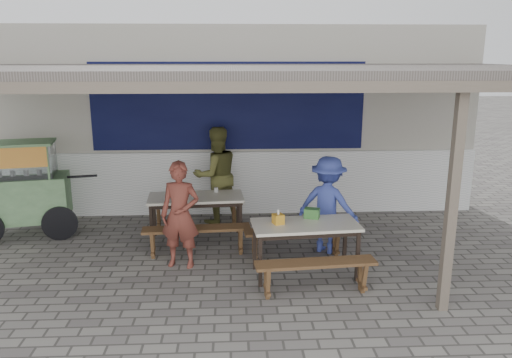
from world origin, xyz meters
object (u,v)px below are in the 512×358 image
object	(u,v)px
bench_right_street	(316,270)
vendor_cart	(23,186)
bench_left_wall	(196,208)
table_left	(196,201)
patron_right_table	(328,205)
tissue_box	(278,219)
condiment_jar	(216,190)
donation_box	(312,213)
table_right	(305,229)
bench_right_wall	(296,236)
condiment_bowl	(176,194)
patron_street_side	(180,215)
patron_wall_side	(216,175)
bench_left_street	(197,234)

from	to	relation	value
bench_right_street	vendor_cart	bearing A→B (deg)	147.36
bench_left_wall	vendor_cart	world-z (taller)	vendor_cart
table_left	patron_right_table	bearing A→B (deg)	-19.53
patron_right_table	tissue_box	bearing A→B (deg)	76.24
vendor_cart	tissue_box	xyz separation A→B (m)	(4.08, -1.78, -0.05)
vendor_cart	condiment_jar	world-z (taller)	vendor_cart
bench_right_street	donation_box	distance (m)	0.96
table_right	bench_right_wall	xyz separation A→B (m)	(-0.05, 0.59, -0.33)
condiment_bowl	bench_left_wall	bearing A→B (deg)	64.47
tissue_box	donation_box	size ratio (longest dim) A/B	0.65
bench_left_wall	donation_box	xyz separation A→B (m)	(1.74, -1.85, 0.48)
patron_street_side	tissue_box	bearing A→B (deg)	-4.49
bench_right_wall	patron_street_side	bearing A→B (deg)	-177.96
table_right	bench_right_street	distance (m)	0.68
condiment_jar	bench_right_street	bearing A→B (deg)	-59.86
table_left	patron_wall_side	size ratio (longest dim) A/B	0.90
vendor_cart	donation_box	distance (m)	4.83
bench_left_wall	bench_right_wall	world-z (taller)	same
bench_right_street	donation_box	world-z (taller)	donation_box
vendor_cart	patron_wall_side	xyz separation A→B (m)	(3.19, 0.55, 0.00)
table_right	vendor_cart	distance (m)	4.80
table_left	condiment_bowl	bearing A→B (deg)	165.57
bench_right_street	condiment_jar	size ratio (longest dim) A/B	20.16
table_right	bench_right_wall	size ratio (longest dim) A/B	0.96
table_left	condiment_jar	size ratio (longest dim) A/B	20.30
bench_right_wall	donation_box	xyz separation A→B (m)	(0.17, -0.37, 0.48)
table_right	table_left	bearing A→B (deg)	133.29
bench_left_street	table_right	xyz separation A→B (m)	(1.53, -0.76, 0.33)
patron_right_table	donation_box	distance (m)	0.72
table_right	bench_right_wall	world-z (taller)	table_right
condiment_bowl	table_right	bearing A→B (deg)	-37.75
table_left	patron_right_table	distance (m)	2.12
tissue_box	bench_right_street	bearing A→B (deg)	-54.82
bench_left_street	condiment_jar	distance (m)	1.04
condiment_bowl	patron_wall_side	bearing A→B (deg)	53.29
table_right	patron_street_side	bearing A→B (deg)	162.38
tissue_box	donation_box	xyz separation A→B (m)	(0.49, 0.22, 0.00)
bench_right_wall	patron_right_table	world-z (taller)	patron_right_table
patron_right_table	bench_right_street	bearing A→B (deg)	104.92
donation_box	condiment_bowl	distance (m)	2.38
table_right	bench_right_wall	bearing A→B (deg)	90.00
condiment_jar	bench_right_wall	bearing A→B (deg)	-41.26
bench_left_wall	bench_right_street	size ratio (longest dim) A/B	1.05
condiment_jar	patron_right_table	bearing A→B (deg)	-24.96
patron_right_table	table_left	bearing A→B (deg)	15.64
patron_right_table	patron_street_side	bearing A→B (deg)	42.84
table_left	condiment_jar	bearing A→B (deg)	32.23
bench_left_wall	condiment_jar	distance (m)	0.72
bench_left_street	donation_box	world-z (taller)	donation_box
bench_left_wall	patron_street_side	world-z (taller)	patron_street_side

